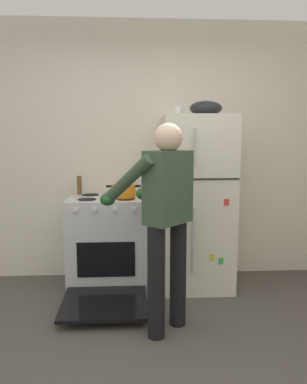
{
  "coord_description": "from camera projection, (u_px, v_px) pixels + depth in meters",
  "views": [
    {
      "loc": [
        -0.16,
        -2.03,
        1.48
      ],
      "look_at": [
        0.04,
        1.32,
        1.0
      ],
      "focal_mm": 34.36,
      "sensor_mm": 36.0,
      "label": 1
    }
  ],
  "objects": [
    {
      "name": "kitchen_wall_back",
      "position": [
        147.0,
        152.0,
        3.96
      ],
      "size": [
        6.0,
        0.1,
        2.7
      ],
      "primitive_type": "cube",
      "color": "silver",
      "rests_on": "ground"
    },
    {
      "name": "refrigerator",
      "position": [
        196.0,
        202.0,
        3.68
      ],
      "size": [
        0.68,
        0.72,
        1.71
      ],
      "color": "silver",
      "rests_on": "ground"
    },
    {
      "name": "stove_range",
      "position": [
        108.0,
        244.0,
        3.67
      ],
      "size": [
        0.76,
        1.23,
        0.92
      ],
      "color": "silver",
      "rests_on": "ground"
    },
    {
      "name": "person_cook",
      "position": [
        164.0,
        209.0,
        2.77
      ],
      "size": [
        0.72,
        0.75,
        1.6
      ],
      "color": "black",
      "rests_on": "ground"
    },
    {
      "name": "red_pot",
      "position": [
        123.0,
        191.0,
        3.57
      ],
      "size": [
        0.34,
        0.24,
        0.13
      ],
      "color": "orange",
      "rests_on": "stove_range"
    },
    {
      "name": "coffee_mug",
      "position": [
        179.0,
        111.0,
        3.59
      ],
      "size": [
        0.11,
        0.08,
        0.1
      ],
      "color": "silver",
      "rests_on": "refrigerator"
    },
    {
      "name": "pepper_mill",
      "position": [
        79.0,
        185.0,
        3.79
      ],
      "size": [
        0.05,
        0.05,
        0.18
      ],
      "primitive_type": "cylinder",
      "color": "brown",
      "rests_on": "stove_range"
    },
    {
      "name": "mixing_bowl",
      "position": [
        206.0,
        108.0,
        3.55
      ],
      "size": [
        0.31,
        0.31,
        0.14
      ],
      "primitive_type": "ellipsoid",
      "color": "black",
      "rests_on": "refrigerator"
    }
  ]
}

